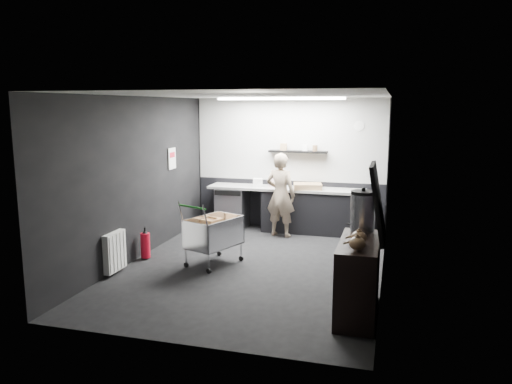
# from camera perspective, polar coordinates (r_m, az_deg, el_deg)

# --- Properties ---
(floor) EXTENTS (5.50, 5.50, 0.00)m
(floor) POSITION_cam_1_polar(r_m,az_deg,el_deg) (8.08, -0.32, -8.51)
(floor) COLOR black
(floor) RESTS_ON ground
(ceiling) EXTENTS (5.50, 5.50, 0.00)m
(ceiling) POSITION_cam_1_polar(r_m,az_deg,el_deg) (7.67, -0.34, 11.01)
(ceiling) COLOR silver
(ceiling) RESTS_ON wall_back
(wall_back) EXTENTS (5.50, 0.00, 5.50)m
(wall_back) POSITION_cam_1_polar(r_m,az_deg,el_deg) (10.41, 3.84, 3.24)
(wall_back) COLOR black
(wall_back) RESTS_ON floor
(wall_front) EXTENTS (5.50, 0.00, 5.50)m
(wall_front) POSITION_cam_1_polar(r_m,az_deg,el_deg) (5.22, -8.67, -3.51)
(wall_front) COLOR black
(wall_front) RESTS_ON floor
(wall_left) EXTENTS (0.00, 5.50, 5.50)m
(wall_left) POSITION_cam_1_polar(r_m,az_deg,el_deg) (8.52, -13.37, 1.53)
(wall_left) COLOR black
(wall_left) RESTS_ON floor
(wall_right) EXTENTS (0.00, 5.50, 5.50)m
(wall_right) POSITION_cam_1_polar(r_m,az_deg,el_deg) (7.47, 14.59, 0.32)
(wall_right) COLOR black
(wall_right) RESTS_ON floor
(kitchen_wall_panel) EXTENTS (3.95, 0.02, 1.70)m
(kitchen_wall_panel) POSITION_cam_1_polar(r_m,az_deg,el_deg) (10.34, 3.85, 5.98)
(kitchen_wall_panel) COLOR silver
(kitchen_wall_panel) RESTS_ON wall_back
(dado_panel) EXTENTS (3.95, 0.02, 1.00)m
(dado_panel) POSITION_cam_1_polar(r_m,az_deg,el_deg) (10.52, 3.76, -1.37)
(dado_panel) COLOR black
(dado_panel) RESTS_ON wall_back
(floating_shelf) EXTENTS (1.20, 0.22, 0.04)m
(floating_shelf) POSITION_cam_1_polar(r_m,az_deg,el_deg) (10.22, 4.81, 4.63)
(floating_shelf) COLOR black
(floating_shelf) RESTS_ON wall_back
(wall_clock) EXTENTS (0.20, 0.03, 0.20)m
(wall_clock) POSITION_cam_1_polar(r_m,az_deg,el_deg) (10.13, 11.70, 7.42)
(wall_clock) COLOR white
(wall_clock) RESTS_ON wall_back
(poster) EXTENTS (0.02, 0.30, 0.40)m
(poster) POSITION_cam_1_polar(r_m,az_deg,el_deg) (9.64, -9.59, 3.79)
(poster) COLOR white
(poster) RESTS_ON wall_left
(poster_red_band) EXTENTS (0.02, 0.22, 0.10)m
(poster_red_band) POSITION_cam_1_polar(r_m,az_deg,el_deg) (9.63, -9.57, 4.21)
(poster_red_band) COLOR red
(poster_red_band) RESTS_ON poster
(radiator) EXTENTS (0.10, 0.50, 0.60)m
(radiator) POSITION_cam_1_polar(r_m,az_deg,el_deg) (7.94, -15.85, -6.58)
(radiator) COLOR white
(radiator) RESTS_ON wall_left
(ceiling_strip) EXTENTS (2.40, 0.20, 0.04)m
(ceiling_strip) POSITION_cam_1_polar(r_m,az_deg,el_deg) (9.46, 2.79, 10.60)
(ceiling_strip) COLOR white
(ceiling_strip) RESTS_ON ceiling
(prep_counter) EXTENTS (3.20, 0.61, 0.90)m
(prep_counter) POSITION_cam_1_polar(r_m,az_deg,el_deg) (10.21, 4.14, -1.97)
(prep_counter) COLOR black
(prep_counter) RESTS_ON floor
(person) EXTENTS (0.67, 0.51, 1.65)m
(person) POSITION_cam_1_polar(r_m,az_deg,el_deg) (9.73, 2.82, -0.34)
(person) COLOR beige
(person) RESTS_ON floor
(shopping_cart) EXTENTS (0.88, 1.15, 1.04)m
(shopping_cart) POSITION_cam_1_polar(r_m,az_deg,el_deg) (8.09, -4.87, -4.85)
(shopping_cart) COLOR silver
(shopping_cart) RESTS_ON floor
(sideboard) EXTENTS (0.54, 1.25, 1.87)m
(sideboard) POSITION_cam_1_polar(r_m,az_deg,el_deg) (6.28, 11.77, -8.46)
(sideboard) COLOR black
(sideboard) RESTS_ON floor
(fire_extinguisher) EXTENTS (0.16, 0.16, 0.52)m
(fire_extinguisher) POSITION_cam_1_polar(r_m,az_deg,el_deg) (8.59, -12.53, -5.87)
(fire_extinguisher) COLOR red
(fire_extinguisher) RESTS_ON floor
(cardboard_box) EXTENTS (0.63, 0.53, 0.11)m
(cardboard_box) POSITION_cam_1_polar(r_m,az_deg,el_deg) (10.01, 5.92, 0.66)
(cardboard_box) COLOR #9F7D54
(cardboard_box) RESTS_ON prep_counter
(pink_tub) EXTENTS (0.19, 0.19, 0.19)m
(pink_tub) POSITION_cam_1_polar(r_m,az_deg,el_deg) (10.20, 1.95, 1.12)
(pink_tub) COLOR white
(pink_tub) RESTS_ON prep_counter
(white_container) EXTENTS (0.23, 0.20, 0.17)m
(white_container) POSITION_cam_1_polar(r_m,az_deg,el_deg) (10.23, 0.20, 1.08)
(white_container) COLOR white
(white_container) RESTS_ON prep_counter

